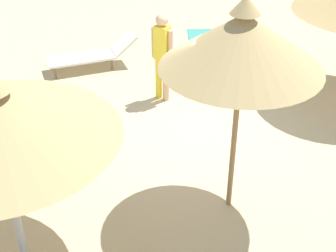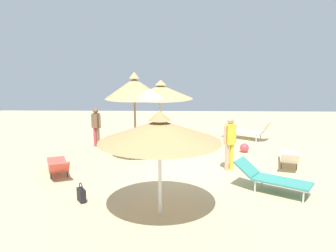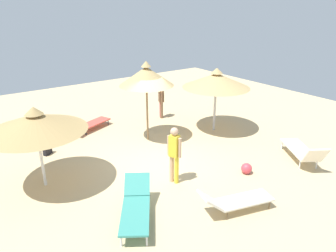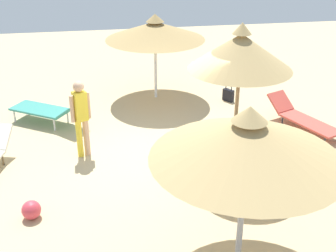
{
  "view_description": "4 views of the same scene",
  "coord_description": "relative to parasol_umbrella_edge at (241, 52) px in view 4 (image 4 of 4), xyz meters",
  "views": [
    {
      "loc": [
        -5.46,
        4.67,
        4.81
      ],
      "look_at": [
        -0.21,
        0.87,
        0.67
      ],
      "focal_mm": 52.35,
      "sensor_mm": 36.0,
      "label": 1
    },
    {
      "loc": [
        -0.18,
        -10.94,
        3.59
      ],
      "look_at": [
        -0.45,
        0.89,
        1.21
      ],
      "focal_mm": 36.99,
      "sensor_mm": 36.0,
      "label": 2
    },
    {
      "loc": [
        7.99,
        -5.08,
        4.98
      ],
      "look_at": [
        0.05,
        0.58,
        1.14
      ],
      "focal_mm": 33.15,
      "sensor_mm": 36.0,
      "label": 3
    },
    {
      "loc": [
        1.12,
        8.71,
        4.94
      ],
      "look_at": [
        -0.32,
        0.04,
        0.72
      ],
      "focal_mm": 47.91,
      "sensor_mm": 36.0,
      "label": 4
    }
  ],
  "objects": [
    {
      "name": "lounge_chair_back",
      "position": [
        -2.24,
        -1.54,
        -2.24
      ],
      "size": [
        1.33,
        2.14,
        0.66
      ],
      "color": "#CC4C3F",
      "rests_on": "ground"
    },
    {
      "name": "parasol_umbrella_edge",
      "position": [
        0.0,
        0.0,
        0.0
      ],
      "size": [
        2.03,
        2.03,
        3.09
      ],
      "color": "olive",
      "rests_on": "ground"
    },
    {
      "name": "ground",
      "position": [
        1.59,
        -0.78,
        -2.58
      ],
      "size": [
        24.0,
        24.0,
        0.1
      ],
      "primitive_type": "cube",
      "color": "tan"
    },
    {
      "name": "parasol_umbrella_far_right",
      "position": [
        1.06,
        -4.22,
        -0.56
      ],
      "size": [
        2.78,
        2.78,
        2.43
      ],
      "color": "white",
      "rests_on": "ground"
    },
    {
      "name": "beach_ball",
      "position": [
        4.04,
        1.13,
        -2.36
      ],
      "size": [
        0.34,
        0.34,
        0.34
      ],
      "primitive_type": "sphere",
      "color": "#D83F4C",
      "rests_on": "ground"
    },
    {
      "name": "person_standing_edge",
      "position": [
        3.13,
        -1.03,
        -1.52
      ],
      "size": [
        0.43,
        0.31,
        1.76
      ],
      "color": "tan",
      "rests_on": "ground"
    },
    {
      "name": "handbag",
      "position": [
        -0.96,
        -3.6,
        -2.35
      ],
      "size": [
        0.3,
        0.35,
        0.51
      ],
      "color": "black",
      "rests_on": "ground"
    },
    {
      "name": "lounge_chair_front",
      "position": [
        3.99,
        -2.83,
        -2.12
      ],
      "size": [
        2.05,
        1.66,
        0.77
      ],
      "color": "teal",
      "rests_on": "ground"
    },
    {
      "name": "parasol_umbrella_center",
      "position": [
        0.77,
        2.8,
        -0.39
      ],
      "size": [
        2.72,
        2.72,
        2.64
      ],
      "color": "#B2B2B7",
      "rests_on": "ground"
    }
  ]
}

